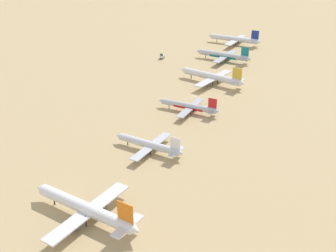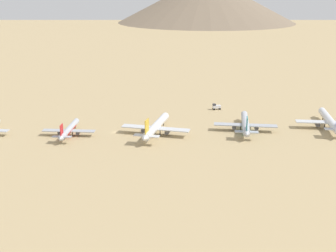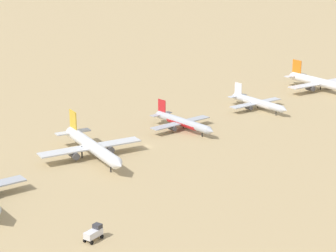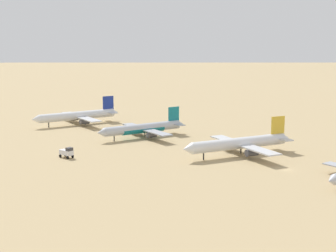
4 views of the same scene
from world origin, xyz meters
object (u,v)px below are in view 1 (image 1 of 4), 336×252
Objects in this scene: parked_jet_0 at (235,39)px; service_truck at (162,56)px; parked_jet_3 at (189,106)px; parked_jet_5 at (86,209)px; parked_jet_2 at (212,77)px; parked_jet_1 at (224,55)px; parked_jet_4 at (149,145)px.

service_truck is (37.44, 60.44, -2.40)m from parked_jet_0.
parked_jet_5 is at bearing 90.82° from parked_jet_3.
parked_jet_2 is at bearing -88.24° from parked_jet_5.
parked_jet_1 reaches higher than parked_jet_3.
parked_jet_0 is 239.68m from parked_jet_5.
parked_jet_1 is 49.55m from parked_jet_2.
parked_jet_5 reaches higher than parked_jet_1.
parked_jet_4 is at bearing -88.22° from parked_jet_5.
parked_jet_3 reaches higher than service_truck.
parked_jet_3 is (-16.37, 143.03, -1.13)m from parked_jet_0.
parked_jet_1 is 1.22× the size of parked_jet_3.
parked_jet_0 reaches higher than parked_jet_4.
parked_jet_2 is 142.43m from parked_jet_5.
parked_jet_3 is 6.24× the size of service_truck.
parked_jet_0 is 189.76m from parked_jet_4.
service_truck is at bearing -56.92° from parked_jet_3.
parked_jet_4 is (-2.82, 92.40, -1.16)m from parked_jet_2.
parked_jet_0 reaches higher than parked_jet_5.
parked_jet_4 is at bearing 89.79° from parked_jet_3.
parked_jet_0 is 1.33× the size of parked_jet_4.
parked_jet_1 is 7.63× the size of service_truck.
parked_jet_2 reaches higher than service_truck.
parked_jet_5 is at bearing 91.78° from parked_jet_4.
service_truck is (55.18, -178.58, -2.33)m from parked_jet_5.
parked_jet_2 is 1.31× the size of parked_jet_3.
parked_jet_0 is 1.32× the size of parked_jet_3.
parked_jet_1 is at bearing -83.53° from parked_jet_3.
service_truck is at bearing 58.23° from parked_jet_0.
parked_jet_5 reaches higher than service_truck.
parked_jet_3 is (-2.99, 46.37, -1.12)m from parked_jet_2.
parked_jet_4 is 139.36m from service_truck.
service_truck is at bearing -72.83° from parked_jet_5.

